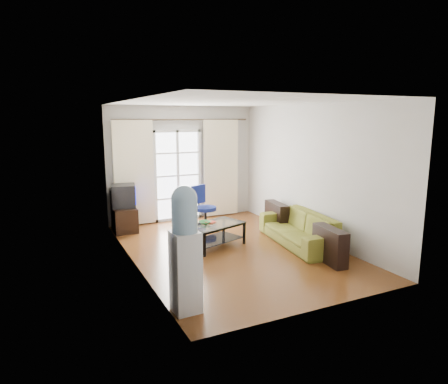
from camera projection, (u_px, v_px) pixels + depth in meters
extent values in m
plane|color=brown|center=(231.00, 249.00, 7.46)|extent=(5.20, 5.20, 0.00)
plane|color=white|center=(232.00, 102.00, 6.96)|extent=(5.20, 5.20, 0.00)
cube|color=beige|center=(183.00, 163.00, 9.52)|extent=(3.60, 0.02, 2.70)
cube|color=beige|center=(326.00, 207.00, 4.91)|extent=(3.60, 0.02, 2.70)
cube|color=beige|center=(132.00, 185.00, 6.45)|extent=(0.02, 5.20, 2.70)
cube|color=beige|center=(312.00, 172.00, 7.98)|extent=(0.02, 5.20, 2.70)
cube|color=white|center=(178.00, 175.00, 9.47)|extent=(1.01, 0.02, 2.04)
cube|color=white|center=(178.00, 176.00, 9.45)|extent=(1.16, 0.06, 2.15)
cylinder|color=#4C3F2D|center=(183.00, 120.00, 9.24)|extent=(3.30, 0.04, 0.04)
cube|color=#FFF4CD|center=(134.00, 173.00, 8.93)|extent=(0.90, 0.07, 2.35)
cube|color=#FFF4CD|center=(221.00, 168.00, 9.84)|extent=(0.90, 0.07, 2.35)
cube|color=#9E9DA0|center=(215.00, 203.00, 9.96)|extent=(0.64, 0.12, 0.64)
imported|color=brown|center=(300.00, 229.00, 7.73)|extent=(2.32, 1.39, 0.61)
cube|color=silver|center=(215.00, 224.00, 7.55)|extent=(1.25, 0.96, 0.01)
cube|color=black|center=(215.00, 240.00, 7.60)|extent=(1.17, 0.88, 0.01)
cube|color=black|center=(204.00, 245.00, 7.03)|extent=(0.05, 0.05, 0.44)
cube|color=black|center=(244.00, 233.00, 7.75)|extent=(0.05, 0.05, 0.44)
cube|color=black|center=(184.00, 238.00, 7.43)|extent=(0.05, 0.05, 0.44)
cube|color=black|center=(224.00, 227.00, 8.15)|extent=(0.05, 0.05, 0.44)
imported|color=#318747|center=(205.00, 222.00, 7.55)|extent=(0.36, 0.36, 0.05)
imported|color=#AC3A15|center=(207.00, 223.00, 7.59)|extent=(0.34, 0.35, 0.02)
cube|color=black|center=(196.00, 224.00, 7.54)|extent=(0.15, 0.08, 0.02)
cube|color=black|center=(124.00, 219.00, 8.63)|extent=(0.50, 0.73, 0.52)
cube|color=black|center=(124.00, 196.00, 8.61)|extent=(0.58, 0.61, 0.49)
cube|color=#0C19E5|center=(135.00, 195.00, 8.67)|extent=(0.10, 0.42, 0.36)
cube|color=black|center=(114.00, 196.00, 8.56)|extent=(0.22, 0.38, 0.32)
cylinder|color=black|center=(206.00, 219.00, 8.71)|extent=(0.05, 0.05, 0.49)
cylinder|color=navy|center=(205.00, 209.00, 8.66)|extent=(0.47, 0.47, 0.08)
cube|color=navy|center=(198.00, 194.00, 8.75)|extent=(0.38, 0.20, 0.41)
cube|color=silver|center=(186.00, 272.00, 4.99)|extent=(0.34, 0.34, 1.05)
cylinder|color=#7A9CBD|center=(185.00, 215.00, 4.86)|extent=(0.32, 0.32, 0.42)
sphere|color=#7A9CBD|center=(184.00, 198.00, 4.82)|extent=(0.32, 0.32, 0.32)
cube|color=black|center=(197.00, 243.00, 5.00)|extent=(0.05, 0.13, 0.11)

